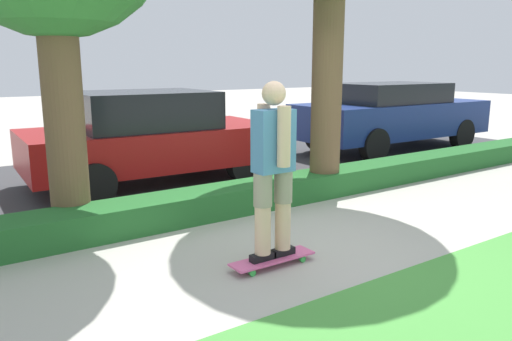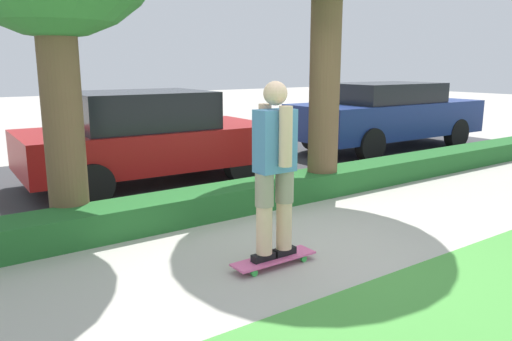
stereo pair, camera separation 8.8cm
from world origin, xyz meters
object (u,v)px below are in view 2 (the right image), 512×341
skater_person (275,166)px  parked_car_middle (147,137)px  skateboard (274,259)px  parked_car_rear (387,114)px

skater_person → parked_car_middle: skater_person is taller
skateboard → parked_car_middle: bearing=83.7°
skateboard → skater_person: skater_person is taller
skater_person → parked_car_middle: size_ratio=0.41×
parked_car_middle → parked_car_rear: (5.87, -0.07, 0.05)m
parked_car_middle → skateboard: bearing=-94.1°
skateboard → parked_car_rear: (6.32, 3.97, 0.75)m
parked_car_middle → parked_car_rear: bearing=1.5°
skateboard → parked_car_rear: size_ratio=0.19×
skateboard → parked_car_middle: parked_car_middle is taller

